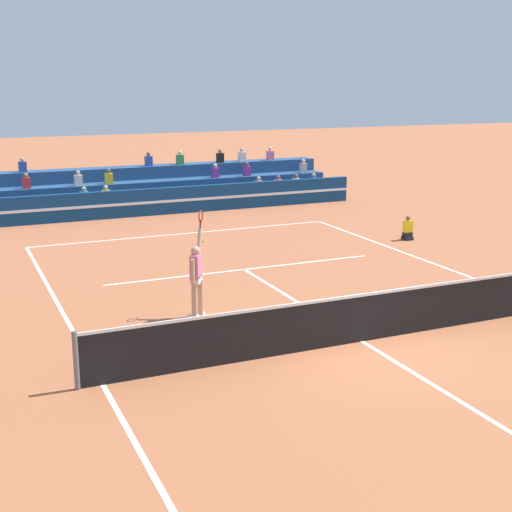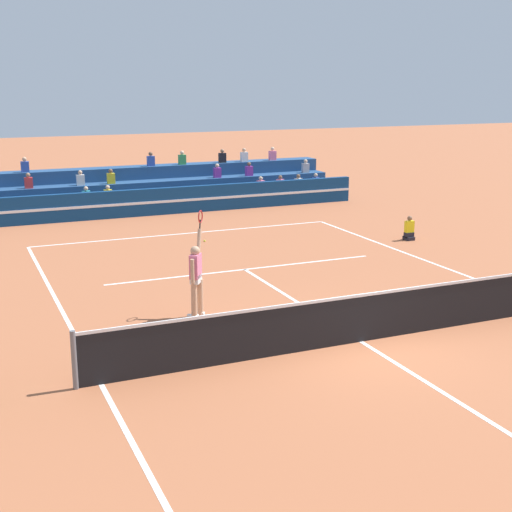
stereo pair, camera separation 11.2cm
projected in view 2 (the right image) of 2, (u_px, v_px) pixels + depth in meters
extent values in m
plane|color=#AD603D|center=(361.00, 342.00, 15.09)|extent=(120.00, 120.00, 0.00)
cube|color=white|center=(187.00, 233.00, 25.68)|extent=(11.00, 0.10, 0.01)
cube|color=white|center=(101.00, 384.00, 12.96)|extent=(0.10, 23.80, 0.01)
cube|color=white|center=(245.00, 269.00, 20.81)|extent=(8.25, 0.10, 0.01)
cube|color=white|center=(361.00, 341.00, 15.09)|extent=(0.10, 12.85, 0.01)
cylinder|color=slate|center=(74.00, 360.00, 12.66)|extent=(0.10, 0.10, 1.10)
cube|color=black|center=(362.00, 319.00, 14.97)|extent=(11.90, 0.02, 1.00)
cube|color=white|center=(363.00, 295.00, 14.84)|extent=(11.90, 0.04, 0.06)
cube|color=navy|center=(156.00, 202.00, 29.08)|extent=(18.00, 0.24, 1.10)
cube|color=white|center=(157.00, 202.00, 28.96)|extent=(18.00, 0.02, 0.10)
cube|color=navy|center=(148.00, 203.00, 30.28)|extent=(17.62, 0.95, 0.55)
cube|color=#2D4CA5|center=(316.00, 182.00, 33.07)|extent=(0.32, 0.22, 0.44)
sphere|color=beige|center=(316.00, 175.00, 32.99)|extent=(0.18, 0.18, 0.18)
cube|color=pink|center=(280.00, 184.00, 32.37)|extent=(0.32, 0.22, 0.44)
sphere|color=brown|center=(280.00, 177.00, 32.29)|extent=(0.18, 0.18, 0.18)
cube|color=yellow|center=(108.00, 195.00, 29.34)|extent=(0.32, 0.22, 0.44)
sphere|color=beige|center=(108.00, 187.00, 29.26)|extent=(0.18, 0.18, 0.18)
cube|color=silver|center=(298.00, 183.00, 32.72)|extent=(0.32, 0.22, 0.44)
sphere|color=brown|center=(298.00, 176.00, 32.64)|extent=(0.18, 0.18, 0.18)
cube|color=teal|center=(86.00, 196.00, 29.00)|extent=(0.32, 0.22, 0.44)
sphere|color=beige|center=(86.00, 189.00, 28.92)|extent=(0.18, 0.18, 0.18)
cube|color=pink|center=(261.00, 185.00, 31.99)|extent=(0.32, 0.22, 0.44)
sphere|color=beige|center=(261.00, 178.00, 31.92)|extent=(0.18, 0.18, 0.18)
cube|color=navy|center=(142.00, 194.00, 31.06)|extent=(17.62, 0.95, 1.10)
cube|color=silver|center=(81.00, 180.00, 29.70)|extent=(0.32, 0.22, 0.44)
sphere|color=tan|center=(80.00, 172.00, 29.62)|extent=(0.18, 0.18, 0.18)
cube|color=yellow|center=(111.00, 178.00, 30.19)|extent=(0.32, 0.22, 0.44)
sphere|color=brown|center=(111.00, 171.00, 30.11)|extent=(0.18, 0.18, 0.18)
cube|color=purple|center=(249.00, 171.00, 32.64)|extent=(0.32, 0.22, 0.44)
sphere|color=brown|center=(249.00, 164.00, 32.57)|extent=(0.18, 0.18, 0.18)
cube|color=#B2B2B7|center=(305.00, 168.00, 33.76)|extent=(0.32, 0.22, 0.44)
sphere|color=beige|center=(306.00, 161.00, 33.69)|extent=(0.18, 0.18, 0.18)
cube|color=red|center=(29.00, 183.00, 28.89)|extent=(0.32, 0.22, 0.44)
sphere|color=#9E7051|center=(28.00, 175.00, 28.82)|extent=(0.18, 0.18, 0.18)
cube|color=purple|center=(217.00, 173.00, 32.04)|extent=(0.32, 0.22, 0.44)
sphere|color=beige|center=(217.00, 166.00, 31.97)|extent=(0.18, 0.18, 0.18)
cube|color=navy|center=(137.00, 185.00, 31.84)|extent=(17.62, 0.95, 1.65)
cube|color=#2D4CA5|center=(151.00, 161.00, 31.68)|extent=(0.32, 0.22, 0.44)
sphere|color=brown|center=(151.00, 154.00, 31.60)|extent=(0.18, 0.18, 0.18)
cube|color=silver|center=(244.00, 157.00, 33.41)|extent=(0.32, 0.22, 0.44)
sphere|color=tan|center=(244.00, 150.00, 33.34)|extent=(0.18, 0.18, 0.18)
cube|color=pink|center=(272.00, 156.00, 33.98)|extent=(0.32, 0.22, 0.44)
sphere|color=beige|center=(273.00, 149.00, 33.90)|extent=(0.18, 0.18, 0.18)
cube|color=#2D4CA5|center=(25.00, 167.00, 29.61)|extent=(0.32, 0.22, 0.44)
sphere|color=tan|center=(24.00, 159.00, 29.53)|extent=(0.18, 0.18, 0.18)
cube|color=black|center=(222.00, 158.00, 32.99)|extent=(0.32, 0.22, 0.44)
sphere|color=#9E7051|center=(222.00, 151.00, 32.92)|extent=(0.18, 0.18, 0.18)
cube|color=#338C4C|center=(182.00, 160.00, 32.24)|extent=(0.32, 0.22, 0.44)
sphere|color=beige|center=(182.00, 153.00, 32.16)|extent=(0.18, 0.18, 0.18)
cube|color=black|center=(409.00, 238.00, 24.64)|extent=(0.28, 0.36, 0.12)
cube|color=black|center=(409.00, 235.00, 24.61)|extent=(0.28, 0.24, 0.18)
cube|color=yellow|center=(409.00, 227.00, 24.55)|extent=(0.30, 0.18, 0.40)
sphere|color=brown|center=(410.00, 218.00, 24.48)|extent=(0.17, 0.17, 0.17)
cylinder|color=tan|center=(194.00, 300.00, 16.43)|extent=(0.14, 0.14, 0.90)
cylinder|color=tan|center=(200.00, 298.00, 16.62)|extent=(0.14, 0.14, 0.90)
cube|color=white|center=(196.00, 279.00, 16.40)|extent=(0.35, 0.38, 0.20)
cube|color=pink|center=(196.00, 266.00, 16.33)|extent=(0.37, 0.41, 0.56)
sphere|color=tan|center=(195.00, 251.00, 16.24)|extent=(0.22, 0.22, 0.22)
cube|color=white|center=(193.00, 317.00, 16.54)|extent=(0.28, 0.25, 0.09)
cube|color=white|center=(199.00, 314.00, 16.73)|extent=(0.28, 0.25, 0.09)
cylinder|color=tan|center=(192.00, 271.00, 16.12)|extent=(0.09, 0.09, 0.56)
cylinder|color=tan|center=(199.00, 242.00, 16.49)|extent=(0.22, 0.25, 0.60)
cylinder|color=black|center=(200.00, 224.00, 16.50)|extent=(0.08, 0.09, 0.22)
torus|color=#B21E1E|center=(200.00, 217.00, 16.51)|extent=(0.25, 0.32, 0.38)
sphere|color=#C6DB33|center=(205.00, 241.00, 24.36)|extent=(0.07, 0.07, 0.07)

